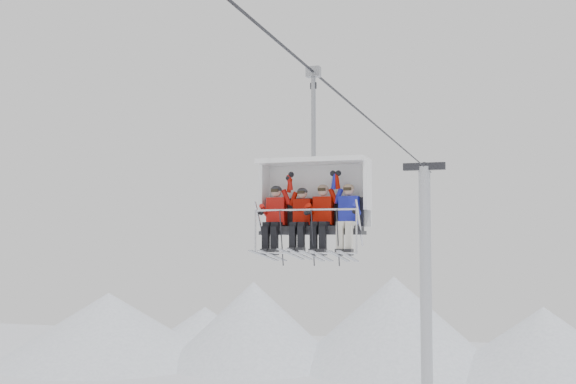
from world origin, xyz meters
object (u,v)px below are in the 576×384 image
(skier_far_left, at_px, (275,217))
(skier_far_right, at_px, (348,216))
(lift_tower_right, at_px, (426,325))
(chairlift_carrier, at_px, (315,195))
(skier_center_right, at_px, (322,216))
(skier_center_left, at_px, (301,218))

(skier_far_left, height_order, skier_far_right, same)
(lift_tower_right, bearing_deg, chairlift_carrier, -90.00)
(chairlift_carrier, relative_size, skier_center_right, 2.36)
(skier_center_right, xyz_separation_m, skier_far_right, (0.55, 0.00, 0.00))
(lift_tower_right, xyz_separation_m, skier_far_left, (-0.80, -20.36, 4.42))
(chairlift_carrier, xyz_separation_m, skier_far_left, (-0.80, -0.30, -0.46))
(lift_tower_right, bearing_deg, skier_center_left, -90.62)
(lift_tower_right, distance_m, skier_far_left, 20.85)
(lift_tower_right, height_order, skier_far_right, lift_tower_right)
(chairlift_carrier, height_order, skier_far_left, chairlift_carrier)
(skier_far_left, distance_m, skier_far_right, 1.58)
(lift_tower_right, xyz_separation_m, skier_center_left, (-0.22, -20.37, 4.39))
(skier_far_left, height_order, skier_center_right, same)
(chairlift_carrier, distance_m, skier_center_right, 0.60)
(lift_tower_right, distance_m, skier_center_left, 20.84)
(lift_tower_right, relative_size, chairlift_carrier, 3.38)
(skier_center_right, distance_m, skier_far_right, 0.55)
(chairlift_carrier, bearing_deg, skier_far_left, -159.18)
(skier_far_right, bearing_deg, skier_center_left, -179.54)
(skier_far_left, xyz_separation_m, skier_center_right, (1.03, 0.00, 0.00))
(lift_tower_right, bearing_deg, skier_far_right, -87.82)
(skier_center_left, bearing_deg, skier_far_left, 179.22)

